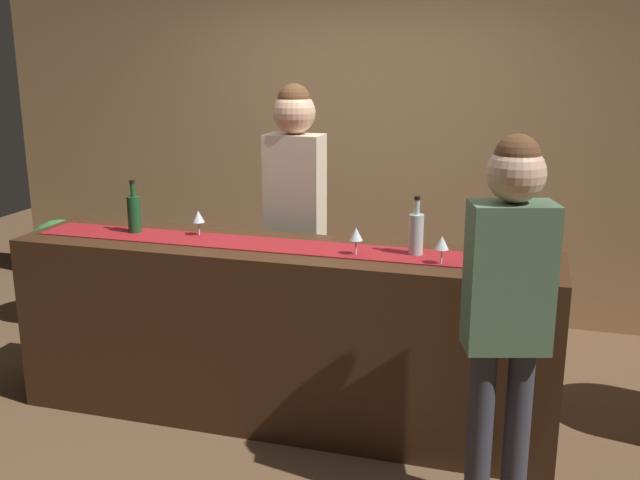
# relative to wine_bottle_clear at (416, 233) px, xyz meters

# --- Properties ---
(ground_plane) EXTENTS (10.00, 10.00, 0.00)m
(ground_plane) POSITION_rel_wine_bottle_clear_xyz_m (-0.72, -0.03, -1.10)
(ground_plane) COLOR brown
(back_wall) EXTENTS (6.00, 0.12, 2.90)m
(back_wall) POSITION_rel_wine_bottle_clear_xyz_m (-0.72, 1.87, 0.35)
(back_wall) COLOR tan
(back_wall) RESTS_ON ground
(bar_counter) EXTENTS (2.91, 0.60, 0.98)m
(bar_counter) POSITION_rel_wine_bottle_clear_xyz_m (-0.72, -0.03, -0.61)
(bar_counter) COLOR #3D2314
(bar_counter) RESTS_ON ground
(counter_runner_cloth) EXTENTS (2.76, 0.28, 0.01)m
(counter_runner_cloth) POSITION_rel_wine_bottle_clear_xyz_m (-0.72, -0.03, -0.11)
(counter_runner_cloth) COLOR maroon
(counter_runner_cloth) RESTS_ON bar_counter
(wine_bottle_clear) EXTENTS (0.07, 0.07, 0.30)m
(wine_bottle_clear) POSITION_rel_wine_bottle_clear_xyz_m (0.00, 0.00, 0.00)
(wine_bottle_clear) COLOR #B2C6C1
(wine_bottle_clear) RESTS_ON bar_counter
(wine_bottle_green) EXTENTS (0.07, 0.07, 0.30)m
(wine_bottle_green) POSITION_rel_wine_bottle_clear_xyz_m (-1.60, 0.01, 0.00)
(wine_bottle_green) COLOR #194723
(wine_bottle_green) RESTS_ON bar_counter
(wine_glass_near_customer) EXTENTS (0.07, 0.07, 0.14)m
(wine_glass_near_customer) POSITION_rel_wine_bottle_clear_xyz_m (-0.29, -0.09, -0.01)
(wine_glass_near_customer) COLOR silver
(wine_glass_near_customer) RESTS_ON bar_counter
(wine_glass_mid_counter) EXTENTS (0.07, 0.07, 0.14)m
(wine_glass_mid_counter) POSITION_rel_wine_bottle_clear_xyz_m (-1.22, 0.05, -0.01)
(wine_glass_mid_counter) COLOR silver
(wine_glass_mid_counter) RESTS_ON bar_counter
(wine_glass_far_end) EXTENTS (0.07, 0.07, 0.14)m
(wine_glass_far_end) POSITION_rel_wine_bottle_clear_xyz_m (0.15, -0.14, -0.01)
(wine_glass_far_end) COLOR silver
(wine_glass_far_end) RESTS_ON bar_counter
(bartender) EXTENTS (0.35, 0.25, 1.80)m
(bartender) POSITION_rel_wine_bottle_clear_xyz_m (-0.82, 0.55, 0.03)
(bartender) COLOR #26262B
(bartender) RESTS_ON ground
(customer_sipping) EXTENTS (0.38, 0.29, 1.67)m
(customer_sipping) POSITION_rel_wine_bottle_clear_xyz_m (0.47, -0.59, -0.07)
(customer_sipping) COLOR #33333D
(customer_sipping) RESTS_ON ground
(potted_plant_tall) EXTENTS (0.53, 0.53, 0.77)m
(potted_plant_tall) POSITION_rel_wine_bottle_clear_xyz_m (-2.80, 0.94, -0.65)
(potted_plant_tall) COLOR brown
(potted_plant_tall) RESTS_ON ground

